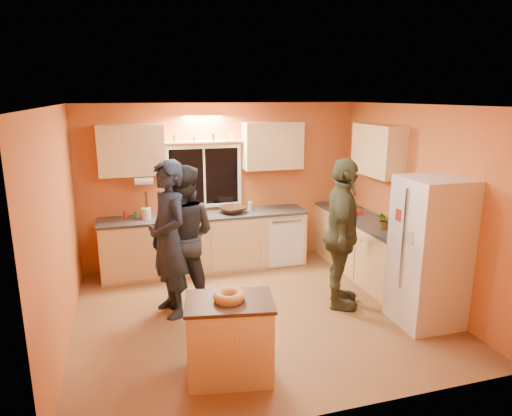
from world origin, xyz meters
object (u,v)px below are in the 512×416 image
object	(u,v)px
island	(230,338)
person_center	(182,237)
refrigerator	(429,252)
person_right	(342,235)
person_left	(169,239)

from	to	relation	value
island	person_center	size ratio (longest dim) A/B	0.50
refrigerator	person_right	bearing A→B (deg)	138.50
refrigerator	person_right	world-z (taller)	person_right
refrigerator	person_center	distance (m)	3.06
refrigerator	person_right	xyz separation A→B (m)	(-0.80, 0.71, 0.08)
person_center	person_right	distance (m)	2.05
person_left	person_center	bearing A→B (deg)	119.05
person_left	refrigerator	bearing A→B (deg)	50.57
refrigerator	person_left	world-z (taller)	person_left
refrigerator	person_left	xyz separation A→B (m)	(-2.94, 1.12, 0.08)
refrigerator	person_center	size ratio (longest dim) A/B	0.96
person_left	island	bearing A→B (deg)	-4.01
person_center	person_right	size ratio (longest dim) A/B	0.96
island	person_left	distance (m)	1.69
island	person_center	xyz separation A→B (m)	(-0.21, 1.74, 0.53)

